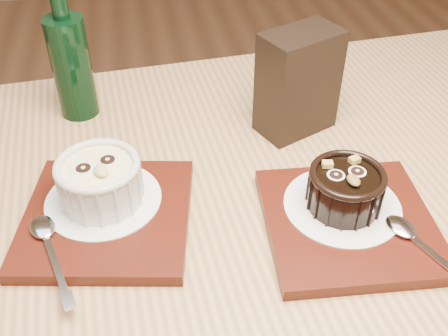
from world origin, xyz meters
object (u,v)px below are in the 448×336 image
at_px(ramekin_white, 100,180).
at_px(green_bottle, 71,64).
at_px(condiment_stand, 298,83).
at_px(tray_right, 349,223).
at_px(tray_left, 107,217).
at_px(table, 244,286).
at_px(ramekin_dark, 346,187).

relative_size(ramekin_white, green_bottle, 0.46).
bearing_deg(condiment_stand, tray_right, -88.62).
bearing_deg(green_bottle, tray_left, -81.06).
relative_size(table, ramekin_dark, 15.16).
relative_size(tray_left, tray_right, 1.00).
bearing_deg(condiment_stand, table, -119.82).
bearing_deg(ramekin_dark, table, -179.50).
bearing_deg(ramekin_dark, condiment_stand, 87.20).
bearing_deg(table, ramekin_dark, 4.30).
bearing_deg(tray_left, condiment_stand, 28.95).
bearing_deg(table, condiment_stand, 60.18).
relative_size(ramekin_white, tray_right, 0.51).
relative_size(tray_right, ramekin_dark, 2.17).
bearing_deg(ramekin_white, green_bottle, 77.95).
height_order(tray_right, green_bottle, green_bottle).
distance_m(ramekin_white, tray_right, 0.28).
distance_m(ramekin_white, green_bottle, 0.22).
height_order(tray_left, ramekin_white, ramekin_white).
relative_size(ramekin_dark, green_bottle, 0.42).
distance_m(tray_left, condiment_stand, 0.30).
relative_size(ramekin_white, condiment_stand, 0.66).
height_order(ramekin_white, tray_right, ramekin_white).
bearing_deg(green_bottle, ramekin_white, -81.01).
bearing_deg(green_bottle, table, -56.37).
bearing_deg(condiment_stand, tray_left, -151.05).
bearing_deg(ramekin_dark, tray_right, -88.85).
distance_m(tray_right, green_bottle, 0.42).
distance_m(table, condiment_stand, 0.27).
bearing_deg(condiment_stand, ramekin_dark, -89.00).
bearing_deg(ramekin_white, tray_left, -102.62).
distance_m(ramekin_dark, green_bottle, 0.40).
height_order(condiment_stand, green_bottle, green_bottle).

